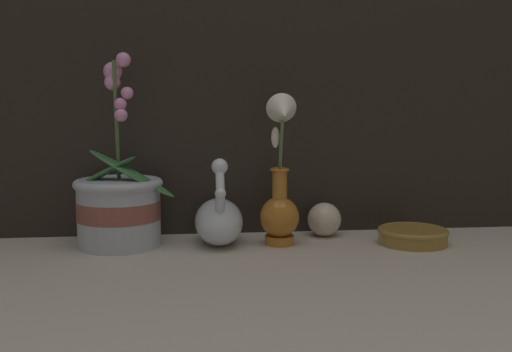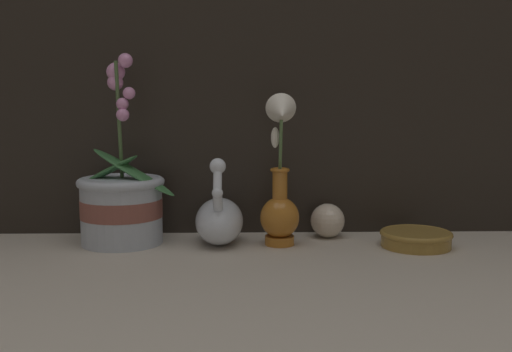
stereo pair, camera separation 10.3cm
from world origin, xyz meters
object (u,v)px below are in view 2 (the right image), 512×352
(orchid_potted_plant, at_px, (122,203))
(glass_sphere, at_px, (328,221))
(blue_vase, at_px, (280,193))
(amber_dish, at_px, (416,238))
(swan_figurine, at_px, (219,218))

(orchid_potted_plant, bearing_deg, glass_sphere, 5.63)
(orchid_potted_plant, xyz_separation_m, blue_vase, (0.35, -0.03, 0.02))
(amber_dish, bearing_deg, blue_vase, 176.78)
(swan_figurine, xyz_separation_m, amber_dish, (0.42, -0.04, -0.04))
(swan_figurine, xyz_separation_m, blue_vase, (0.13, -0.03, 0.06))
(orchid_potted_plant, bearing_deg, amber_dish, -4.33)
(blue_vase, xyz_separation_m, glass_sphere, (0.11, 0.08, -0.08))
(glass_sphere, bearing_deg, swan_figurine, -168.36)
(orchid_potted_plant, height_order, swan_figurine, orchid_potted_plant)
(amber_dish, bearing_deg, glass_sphere, 152.21)
(orchid_potted_plant, height_order, amber_dish, orchid_potted_plant)
(glass_sphere, relative_size, amber_dish, 0.51)
(orchid_potted_plant, xyz_separation_m, swan_figurine, (0.21, -0.01, -0.04))
(amber_dish, bearing_deg, swan_figurine, 174.23)
(orchid_potted_plant, bearing_deg, swan_figurine, -1.44)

